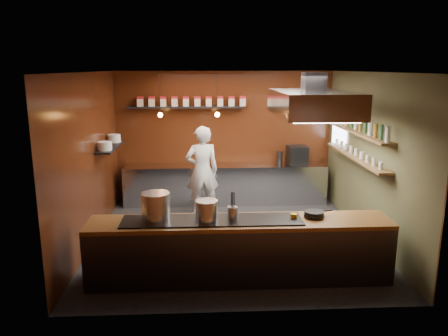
{
  "coord_description": "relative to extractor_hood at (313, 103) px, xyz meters",
  "views": [
    {
      "loc": [
        -0.54,
        -7.55,
        3.08
      ],
      "look_at": [
        -0.12,
        0.4,
        1.24
      ],
      "focal_mm": 35.0,
      "sensor_mm": 36.0,
      "label": 1
    }
  ],
  "objects": [
    {
      "name": "stockpot_large",
      "position": [
        -2.51,
        -1.16,
        -1.37
      ],
      "size": [
        0.5,
        0.5,
        0.4
      ],
      "primitive_type": "cylinder",
      "rotation": [
        0.0,
        0.0,
        -0.24
      ],
      "color": "silver",
      "rests_on": "pass_counter"
    },
    {
      "name": "plate_stacks",
      "position": [
        -3.64,
        1.4,
        -0.86
      ],
      "size": [
        0.26,
        1.16,
        0.16
      ],
      "color": "white",
      "rests_on": "plate_shelf"
    },
    {
      "name": "floor",
      "position": [
        -1.3,
        0.4,
        -2.51
      ],
      "size": [
        5.0,
        5.0,
        0.0
      ],
      "primitive_type": "plane",
      "color": "black",
      "rests_on": "ground"
    },
    {
      "name": "left_wall",
      "position": [
        -3.8,
        0.4,
        -1.01
      ],
      "size": [
        0.0,
        5.0,
        5.0
      ],
      "primitive_type": "plane",
      "rotation": [
        1.57,
        0.0,
        1.57
      ],
      "color": "#331309",
      "rests_on": "ground"
    },
    {
      "name": "butter_jar",
      "position": [
        -0.51,
        -1.2,
        -1.54
      ],
      "size": [
        0.1,
        0.1,
        0.09
      ],
      "primitive_type": "cylinder",
      "rotation": [
        0.0,
        0.0,
        0.06
      ],
      "color": "yellow",
      "rests_on": "pass_counter"
    },
    {
      "name": "pendant_left",
      "position": [
        -2.7,
        2.1,
        -0.35
      ],
      "size": [
        0.1,
        0.1,
        0.95
      ],
      "color": "black",
      "rests_on": "ceiling"
    },
    {
      "name": "back_wall",
      "position": [
        -1.3,
        2.9,
        -1.01
      ],
      "size": [
        5.0,
        0.0,
        5.0
      ],
      "primitive_type": "plane",
      "rotation": [
        1.57,
        0.0,
        0.0
      ],
      "color": "#331309",
      "rests_on": "ground"
    },
    {
      "name": "bottle_shelf_lower",
      "position": [
        1.04,
        0.7,
        -1.06
      ],
      "size": [
        0.26,
        2.8,
        0.04
      ],
      "primitive_type": "cube",
      "color": "brown",
      "rests_on": "right_wall"
    },
    {
      "name": "right_wall",
      "position": [
        1.2,
        0.4,
        -1.01
      ],
      "size": [
        0.0,
        5.0,
        5.0
      ],
      "primitive_type": "plane",
      "rotation": [
        1.57,
        0.0,
        -1.57
      ],
      "color": "#454527",
      "rests_on": "ground"
    },
    {
      "name": "storage_tins",
      "position": [
        -2.05,
        2.76,
        -0.17
      ],
      "size": [
        2.43,
        0.13,
        0.22
      ],
      "color": "beige",
      "rests_on": "tin_shelf"
    },
    {
      "name": "plate_shelf",
      "position": [
        -3.64,
        1.4,
        -0.96
      ],
      "size": [
        0.3,
        1.4,
        0.04
      ],
      "primitive_type": "cube",
      "color": "black",
      "rests_on": "left_wall"
    },
    {
      "name": "prep_counter",
      "position": [
        -1.3,
        2.57,
        -2.06
      ],
      "size": [
        4.6,
        0.65,
        0.9
      ],
      "primitive_type": "cube",
      "color": "silver",
      "rests_on": "floor"
    },
    {
      "name": "pass_counter",
      "position": [
        -1.3,
        -1.2,
        -2.04
      ],
      "size": [
        4.4,
        0.72,
        0.94
      ],
      "color": "#38383D",
      "rests_on": "floor"
    },
    {
      "name": "pendant_right",
      "position": [
        -1.5,
        2.1,
        -0.35
      ],
      "size": [
        0.1,
        0.1,
        0.95
      ],
      "color": "black",
      "rests_on": "ceiling"
    },
    {
      "name": "chef",
      "position": [
        -1.83,
        1.78,
        -1.55
      ],
      "size": [
        0.77,
        0.57,
        1.9
      ],
      "primitive_type": "imported",
      "rotation": [
        0.0,
        0.0,
        3.32
      ],
      "color": "white",
      "rests_on": "floor"
    },
    {
      "name": "window_pane",
      "position": [
        1.15,
        2.1,
        -0.61
      ],
      "size": [
        0.0,
        1.0,
        1.0
      ],
      "primitive_type": "plane",
      "rotation": [
        1.57,
        0.0,
        -1.57
      ],
      "color": "white",
      "rests_on": "right_wall"
    },
    {
      "name": "tin_shelf",
      "position": [
        -2.2,
        2.76,
        -0.31
      ],
      "size": [
        2.6,
        0.26,
        0.04
      ],
      "primitive_type": "cube",
      "color": "black",
      "rests_on": "back_wall"
    },
    {
      "name": "bottle_shelf_upper",
      "position": [
        1.04,
        0.7,
        -0.59
      ],
      "size": [
        0.26,
        2.8,
        0.04
      ],
      "primitive_type": "cube",
      "color": "brown",
      "rests_on": "right_wall"
    },
    {
      "name": "frying_pan",
      "position": [
        -0.19,
        -1.13,
        -1.53
      ],
      "size": [
        0.46,
        0.3,
        0.07
      ],
      "color": "black",
      "rests_on": "pass_counter"
    },
    {
      "name": "wine_glasses",
      "position": [
        1.04,
        0.7,
        -0.97
      ],
      "size": [
        0.07,
        2.37,
        0.13
      ],
      "color": "silver",
      "rests_on": "bottle_shelf_lower"
    },
    {
      "name": "utensil_crock",
      "position": [
        -1.41,
        -1.23,
        -1.47
      ],
      "size": [
        0.19,
        0.19,
        0.2
      ],
      "primitive_type": "cylinder",
      "rotation": [
        0.0,
        0.0,
        0.27
      ],
      "color": "#B3B5BA",
      "rests_on": "pass_counter"
    },
    {
      "name": "bottles",
      "position": [
        1.04,
        0.7,
        -0.45
      ],
      "size": [
        0.06,
        2.66,
        0.24
      ],
      "color": "silver",
      "rests_on": "bottle_shelf_upper"
    },
    {
      "name": "stockpot_small",
      "position": [
        -1.78,
        -1.24,
        -1.42
      ],
      "size": [
        0.38,
        0.38,
        0.3
      ],
      "primitive_type": "cylinder",
      "rotation": [
        0.0,
        0.0,
        -0.21
      ],
      "color": "silver",
      "rests_on": "pass_counter"
    },
    {
      "name": "ceiling",
      "position": [
        -1.3,
        0.4,
        0.49
      ],
      "size": [
        5.0,
        5.0,
        0.0
      ],
      "primitive_type": "plane",
      "rotation": [
        3.14,
        0.0,
        0.0
      ],
      "color": "silver",
      "rests_on": "back_wall"
    },
    {
      "name": "espresso_machine",
      "position": [
        0.35,
        2.56,
        -1.39
      ],
      "size": [
        0.45,
        0.43,
        0.43
      ],
      "primitive_type": "cube",
      "rotation": [
        0.0,
        0.0,
        0.07
      ],
      "color": "black",
      "rests_on": "prep_counter"
    },
    {
      "name": "extractor_hood",
      "position": [
        0.0,
        0.0,
        0.0
      ],
      "size": [
        1.2,
        2.0,
        0.72
      ],
      "color": "#38383D",
      "rests_on": "ceiling"
    }
  ]
}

